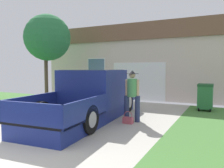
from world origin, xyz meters
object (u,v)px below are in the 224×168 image
(front_yard_tree, at_px, (47,37))
(house_with_garage, at_px, (142,63))
(person_with_hat, at_px, (132,94))
(handbag, at_px, (128,120))
(wheeled_trash_bin, at_px, (205,96))
(pickup_truck, at_px, (92,97))

(front_yard_tree, bearing_deg, house_with_garage, 58.06)
(person_with_hat, xyz_separation_m, handbag, (-0.01, -0.31, -0.82))
(house_with_garage, xyz_separation_m, wheeled_trash_bin, (4.51, -4.89, -1.57))
(pickup_truck, distance_m, front_yard_tree, 5.86)
(person_with_hat, relative_size, wheeled_trash_bin, 1.53)
(front_yard_tree, distance_m, wheeled_trash_bin, 8.53)
(pickup_truck, height_order, handbag, pickup_truck)
(handbag, xyz_separation_m, house_with_garage, (-2.45, 8.41, 2.05))
(person_with_hat, relative_size, house_with_garage, 0.15)
(pickup_truck, bearing_deg, front_yard_tree, 144.81)
(pickup_truck, height_order, house_with_garage, house_with_garage)
(handbag, relative_size, house_with_garage, 0.04)
(handbag, bearing_deg, front_yard_tree, 154.55)
(house_with_garage, bearing_deg, handbag, -73.74)
(house_with_garage, bearing_deg, wheeled_trash_bin, -47.33)
(handbag, height_order, front_yard_tree, front_yard_tree)
(house_with_garage, height_order, wheeled_trash_bin, house_with_garage)
(person_with_hat, distance_m, handbag, 0.87)
(handbag, distance_m, front_yard_tree, 7.39)
(handbag, relative_size, front_yard_tree, 0.09)
(front_yard_tree, bearing_deg, wheeled_trash_bin, 4.97)
(person_with_hat, xyz_separation_m, front_yard_tree, (-5.95, 2.51, 2.56))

